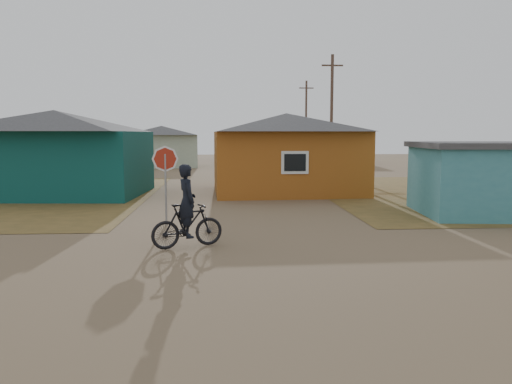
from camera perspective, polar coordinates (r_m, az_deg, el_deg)
ground at (r=11.00m, az=-0.34°, el=-8.57°), size 120.00×120.00×0.00m
house_teal at (r=25.36m, az=-21.94°, el=4.29°), size 8.93×7.08×4.00m
house_yellow at (r=24.81m, az=3.46°, el=4.60°), size 7.72×6.76×3.90m
shed_turquoise at (r=19.94m, az=26.77°, el=1.40°), size 6.71×4.93×2.60m
house_pale_west at (r=44.93m, az=-10.72°, el=5.22°), size 7.04×6.15×3.60m
house_beige_east at (r=51.71m, az=8.08°, el=5.45°), size 6.95×6.05×3.60m
house_pale_north at (r=58.16m, az=-17.18°, el=5.24°), size 6.28×5.81×3.40m
utility_pole_near at (r=33.39m, az=8.63°, el=8.73°), size 1.40×0.20×8.00m
utility_pole_far at (r=49.29m, az=5.74°, el=8.08°), size 1.40×0.20×8.00m
stop_sign at (r=15.93m, az=-10.33°, el=2.81°), size 0.81×0.23×2.52m
cyclist at (r=12.82m, az=-7.86°, el=-2.89°), size 1.95×1.21×2.13m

